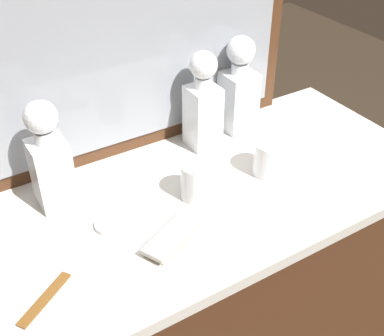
# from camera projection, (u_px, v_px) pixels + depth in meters

# --- Properties ---
(dresser) EXTENTS (1.28, 0.56, 0.83)m
(dresser) POSITION_uv_depth(u_px,v_px,m) (192.00, 306.00, 1.45)
(dresser) COLOR #472816
(dresser) RESTS_ON ground_plane
(dresser_mirror) EXTENTS (0.90, 0.03, 0.71)m
(dresser_mirror) POSITION_uv_depth(u_px,v_px,m) (134.00, 20.00, 1.18)
(dresser_mirror) COLOR #472816
(dresser_mirror) RESTS_ON dresser
(crystal_decanter_far_right) EXTENTS (0.08, 0.08, 0.27)m
(crystal_decanter_far_right) POSITION_uv_depth(u_px,v_px,m) (203.00, 110.00, 1.33)
(crystal_decanter_far_right) COLOR white
(crystal_decanter_far_right) RESTS_ON dresser
(crystal_decanter_left) EXTENTS (0.08, 0.08, 0.27)m
(crystal_decanter_left) POSITION_uv_depth(u_px,v_px,m) (50.00, 165.00, 1.12)
(crystal_decanter_left) COLOR white
(crystal_decanter_left) RESTS_ON dresser
(crystal_decanter_far_left) EXTENTS (0.09, 0.09, 0.28)m
(crystal_decanter_far_left) POSITION_uv_depth(u_px,v_px,m) (239.00, 93.00, 1.40)
(crystal_decanter_far_left) COLOR white
(crystal_decanter_far_left) RESTS_ON dresser
(crystal_tumbler_front) EXTENTS (0.09, 0.09, 0.09)m
(crystal_tumbler_front) POSITION_uv_depth(u_px,v_px,m) (271.00, 159.00, 1.26)
(crystal_tumbler_front) COLOR white
(crystal_tumbler_front) RESTS_ON dresser
(crystal_tumbler_far_right) EXTENTS (0.08, 0.08, 0.09)m
(crystal_tumbler_far_right) POSITION_uv_depth(u_px,v_px,m) (197.00, 182.00, 1.18)
(crystal_tumbler_far_right) COLOR white
(crystal_tumbler_far_right) RESTS_ON dresser
(silver_brush_front) EXTENTS (0.17, 0.12, 0.02)m
(silver_brush_front) POSITION_uv_depth(u_px,v_px,m) (174.00, 236.00, 1.08)
(silver_brush_front) COLOR #B7A88C
(silver_brush_front) RESTS_ON dresser
(porcelain_dish) EXTENTS (0.07, 0.07, 0.01)m
(porcelain_dish) POSITION_uv_depth(u_px,v_px,m) (110.00, 225.00, 1.11)
(porcelain_dish) COLOR silver
(porcelain_dish) RESTS_ON dresser
(tortoiseshell_comb) EXTENTS (0.13, 0.09, 0.01)m
(tortoiseshell_comb) POSITION_uv_depth(u_px,v_px,m) (45.00, 299.00, 0.95)
(tortoiseshell_comb) COLOR brown
(tortoiseshell_comb) RESTS_ON dresser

